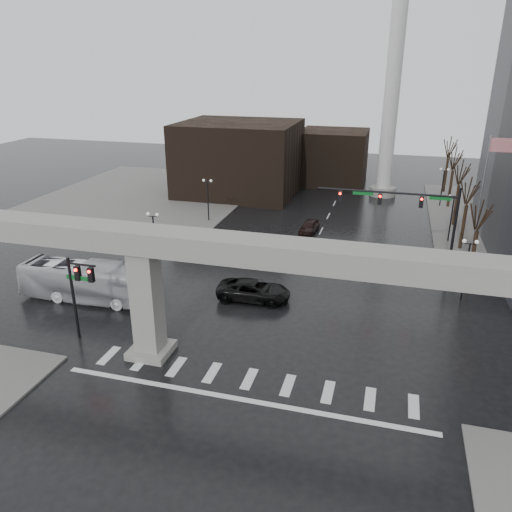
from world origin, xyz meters
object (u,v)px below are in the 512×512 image
Objects in this scene: pickup_truck at (254,291)px; far_car at (309,226)px; signal_mast_arm at (411,209)px; city_bus at (89,282)px.

pickup_truck reaches higher than far_car.
far_car is at bearing -7.96° from pickup_truck.
pickup_truck is at bearing -141.00° from signal_mast_arm.
city_bus is (-24.32, -12.91, -4.24)m from signal_mast_arm.
signal_mast_arm is 27.86m from city_bus.
signal_mast_arm is 1.06× the size of city_bus.
far_car is at bearing 140.59° from signal_mast_arm.
signal_mast_arm is at bearing -63.20° from city_bus.
signal_mast_arm reaches higher than city_bus.
city_bus is at bearing -116.93° from far_car.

